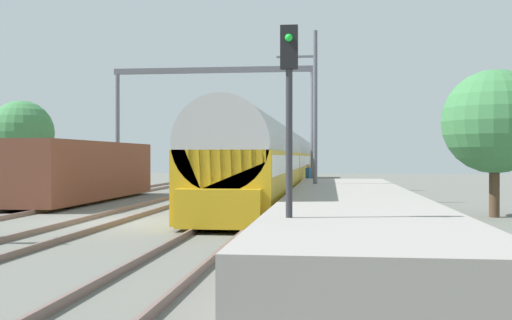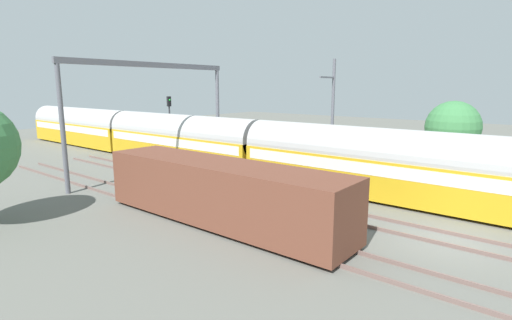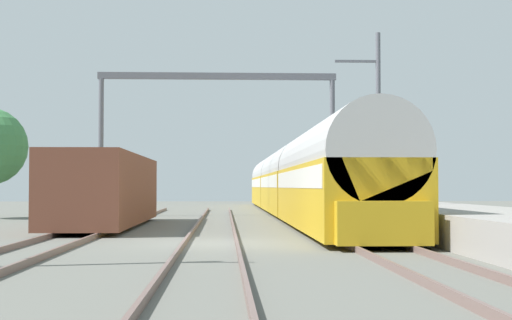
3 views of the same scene
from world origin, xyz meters
TOP-DOWN VIEW (x-y plane):
  - ground at (0.00, 0.00)m, footprint 120.00×120.00m
  - track_far_west at (-4.34, 0.00)m, footprint 1.52×60.00m
  - track_west at (0.00, 0.00)m, footprint 1.52×60.00m
  - track_east at (4.34, 0.00)m, footprint 1.52×60.00m
  - platform at (8.15, 2.00)m, footprint 4.40×28.00m
  - passenger_train at (4.34, 21.67)m, footprint 2.93×49.20m
  - freight_car at (-4.34, 8.81)m, footprint 2.80×13.00m
  - person_crossing at (6.16, 16.95)m, footprint 0.36×0.46m
  - railway_signal_far at (6.25, 25.45)m, footprint 0.36×0.30m
  - catenary_gantry at (0.00, 19.37)m, footprint 13.07×0.28m
  - catenary_pole_east_mid at (6.69, 9.10)m, footprint 1.90×0.20m

SIDE VIEW (x-z plane):
  - ground at x=0.00m, z-range 0.00..0.00m
  - track_far_west at x=-4.34m, z-range 0.00..0.16m
  - track_west at x=0.00m, z-range 0.00..0.16m
  - track_east at x=4.34m, z-range 0.00..0.16m
  - platform at x=8.15m, z-range 0.00..0.90m
  - person_crossing at x=6.16m, z-range 0.16..1.89m
  - freight_car at x=-4.34m, z-range 0.12..2.82m
  - passenger_train at x=4.34m, z-range 0.06..3.88m
  - railway_signal_far at x=6.25m, z-range 0.73..6.08m
  - catenary_pole_east_mid at x=6.69m, z-range 0.15..8.15m
  - catenary_gantry at x=0.00m, z-range 1.75..9.61m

